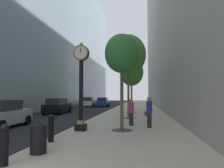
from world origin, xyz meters
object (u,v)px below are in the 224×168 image
object	(u,v)px
street_tree_mid_near	(128,55)
street_tree_mid_far	(132,72)
car_silver_far	(2,114)
car_white_near	(89,102)
trash_bin	(38,137)
pedestrian_walking	(149,111)
street_clock	(81,82)
car_black_trailing	(57,106)
pedestrian_by_clock	(131,111)
street_tree_near	(122,54)
bollard_nearest	(4,144)
car_blue_mid	(103,102)
bollard_second	(51,127)

from	to	relation	value
street_tree_mid_near	street_tree_mid_far	distance (m)	6.19
street_tree_mid_far	car_silver_far	world-z (taller)	street_tree_mid_far
street_tree_mid_near	car_silver_far	xyz separation A→B (m)	(-7.58, -5.21, -4.54)
car_silver_far	car_white_near	bearing A→B (deg)	91.26
trash_bin	pedestrian_walking	size ratio (longest dim) A/B	0.59
street_clock	car_black_trailing	bearing A→B (deg)	117.65
car_white_near	car_black_trailing	distance (m)	14.50
pedestrian_by_clock	car_white_near	world-z (taller)	pedestrian_by_clock
street_tree_mid_near	pedestrian_walking	size ratio (longest dim) A/B	3.88
street_clock	car_silver_far	distance (m)	5.89
street_tree_mid_near	pedestrian_walking	xyz separation A→B (m)	(1.49, -4.93, -4.28)
street_tree_near	car_silver_far	bearing A→B (deg)	173.02
trash_bin	street_tree_near	bearing A→B (deg)	64.72
street_tree_mid_near	pedestrian_walking	distance (m)	6.69
bollard_nearest	pedestrian_by_clock	world-z (taller)	pedestrian_by_clock
street_tree_mid_far	pedestrian_walking	world-z (taller)	street_tree_mid_far
pedestrian_walking	car_black_trailing	world-z (taller)	pedestrian_walking
trash_bin	pedestrian_walking	xyz separation A→B (m)	(3.75, 6.01, 0.41)
pedestrian_walking	car_blue_mid	distance (m)	25.41
street_tree_mid_far	pedestrian_by_clock	world-z (taller)	street_tree_mid_far
bollard_nearest	trash_bin	bearing A→B (deg)	75.91
bollard_nearest	car_blue_mid	world-z (taller)	car_blue_mid
street_tree_mid_far	car_blue_mid	bearing A→B (deg)	112.93
street_tree_near	street_tree_mid_near	distance (m)	6.24
bollard_second	pedestrian_by_clock	size ratio (longest dim) A/B	0.67
street_tree_mid_far	pedestrian_walking	distance (m)	11.69
street_tree_near	car_silver_far	world-z (taller)	street_tree_near
bollard_second	street_tree_mid_near	world-z (taller)	street_tree_mid_near
street_tree_mid_near	pedestrian_by_clock	distance (m)	6.07
pedestrian_walking	pedestrian_by_clock	distance (m)	1.29
trash_bin	car_white_near	size ratio (longest dim) A/B	0.26
car_silver_far	car_black_trailing	xyz separation A→B (m)	(-0.52, 10.06, -0.01)
trash_bin	pedestrian_walking	bearing A→B (deg)	58.03
car_black_trailing	street_tree_mid_near	bearing A→B (deg)	-30.95
street_tree_mid_near	street_tree_near	bearing A→B (deg)	-90.00
street_tree_mid_far	trash_bin	size ratio (longest dim) A/B	5.68
bollard_nearest	street_tree_mid_near	distance (m)	13.31
car_blue_mid	car_black_trailing	xyz separation A→B (m)	(-2.46, -14.61, 0.02)
car_blue_mid	pedestrian_walking	bearing A→B (deg)	-73.72
bollard_nearest	car_silver_far	size ratio (longest dim) A/B	0.26
bollard_nearest	car_silver_far	distance (m)	8.59
street_tree_mid_near	trash_bin	bearing A→B (deg)	-101.71
trash_bin	car_silver_far	distance (m)	7.81
car_blue_mid	pedestrian_by_clock	bearing A→B (deg)	-75.68
car_black_trailing	car_silver_far	bearing A→B (deg)	-87.06
car_white_near	street_clock	bearing A→B (deg)	-77.00
bollard_nearest	car_black_trailing	world-z (taller)	car_black_trailing
trash_bin	car_black_trailing	xyz separation A→B (m)	(-5.83, 15.79, 0.14)
street_tree_mid_near	street_tree_mid_far	size ratio (longest dim) A/B	1.16
street_tree_mid_near	pedestrian_by_clock	world-z (taller)	street_tree_mid_near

